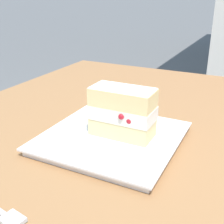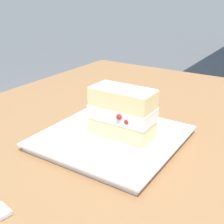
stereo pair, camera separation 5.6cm
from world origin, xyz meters
name	(u,v)px [view 1 (the left image)]	position (x,y,z in m)	size (l,w,h in m)	color
patio_table	(204,174)	(0.00, 0.00, 0.59)	(1.21, 0.97, 0.68)	olive
dessert_plate	(112,138)	(-0.17, -0.11, 0.69)	(0.25, 0.25, 0.02)	white
cake_slice	(122,112)	(-0.15, -0.10, 0.75)	(0.12, 0.07, 0.10)	#EAD18C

